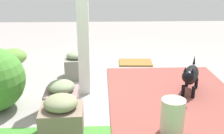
{
  "coord_description": "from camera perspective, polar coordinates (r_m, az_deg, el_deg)",
  "views": [
    {
      "loc": [
        0.2,
        3.77,
        1.66
      ],
      "look_at": [
        0.06,
        0.11,
        0.41
      ],
      "focal_mm": 44.61,
      "sensor_mm": 36.0,
      "label": 1
    }
  ],
  "objects": [
    {
      "name": "stone_planter_mid",
      "position": [
        3.53,
        -10.26,
        -6.04
      ],
      "size": [
        0.42,
        0.42,
        0.4
      ],
      "color": "gray",
      "rests_on": "ground"
    },
    {
      "name": "brick_path",
      "position": [
        4.01,
        12.4,
        -5.86
      ],
      "size": [
        1.8,
        2.4,
        0.02
      ],
      "primitive_type": "cube",
      "color": "brown",
      "rests_on": "ground"
    },
    {
      "name": "porch_pillar",
      "position": [
        3.81,
        -6.0,
        9.01
      ],
      "size": [
        0.16,
        0.16,
        2.02
      ],
      "primitive_type": "cube",
      "color": "white",
      "rests_on": "ground"
    },
    {
      "name": "stone_planter_nearest",
      "position": [
        4.6,
        -7.42,
        0.29
      ],
      "size": [
        0.41,
        0.43,
        0.44
      ],
      "color": "gray",
      "rests_on": "ground"
    },
    {
      "name": "ground_plane",
      "position": [
        4.12,
        0.76,
        -4.84
      ],
      "size": [
        12.0,
        12.0,
        0.0
      ],
      "primitive_type": "plane",
      "color": "gray"
    },
    {
      "name": "ceramic_urn",
      "position": [
        3.07,
        12.29,
        -9.95
      ],
      "size": [
        0.26,
        0.26,
        0.4
      ],
      "primitive_type": "cylinder",
      "color": "beige",
      "rests_on": "ground"
    },
    {
      "name": "terracotta_pot_broad",
      "position": [
        4.96,
        -19.63,
        1.54
      ],
      "size": [
        0.46,
        0.46,
        0.45
      ],
      "color": "#B26436",
      "rests_on": "ground"
    },
    {
      "name": "dog",
      "position": [
        4.04,
        15.82,
        -1.66
      ],
      "size": [
        0.44,
        0.71,
        0.5
      ],
      "color": "black",
      "rests_on": "ground"
    },
    {
      "name": "stone_planter_far",
      "position": [
        3.0,
        -10.25,
        -10.11
      ],
      "size": [
        0.46,
        0.42,
        0.47
      ],
      "color": "#816E5C",
      "rests_on": "ground"
    },
    {
      "name": "doormat",
      "position": [
        5.34,
        4.83,
        0.91
      ],
      "size": [
        0.64,
        0.45,
        0.03
      ],
      "primitive_type": "cube",
      "rotation": [
        0.0,
        0.0,
        -0.04
      ],
      "color": "olive",
      "rests_on": "ground"
    }
  ]
}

